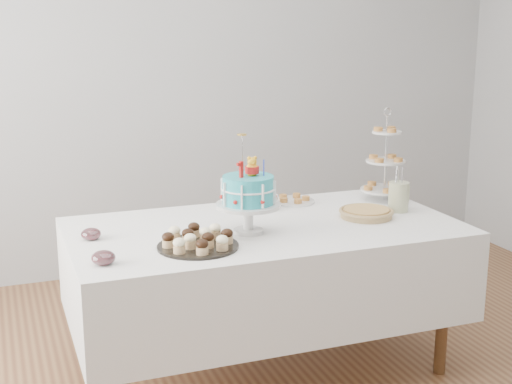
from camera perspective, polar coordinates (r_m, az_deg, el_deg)
name	(u,v)px	position (r m, az deg, el deg)	size (l,w,h in m)	color
walls	(290,116)	(3.15, 2.72, 6.07)	(5.04, 4.04, 2.70)	#9DA0A2
table	(265,269)	(3.61, 0.69, -6.14)	(1.92, 1.02, 0.77)	silver
birthday_cake	(248,207)	(3.38, -0.63, -1.18)	(0.31, 0.31, 0.47)	silver
cupcake_tray	(198,239)	(3.19, -4.67, -3.76)	(0.37, 0.37, 0.08)	black
pie	(366,212)	(3.72, 8.81, -1.63)	(0.28, 0.28, 0.04)	tan
tiered_stand	(386,162)	(4.06, 10.33, 2.41)	(0.27, 0.27, 0.52)	silver
plate_stack	(261,202)	(3.84, 0.37, -0.80)	(0.19, 0.19, 0.07)	silver
pastry_plate	(293,200)	(3.98, 3.01, -0.62)	(0.24, 0.24, 0.04)	silver
jam_bowl_a	(103,258)	(3.04, -12.11, -5.18)	(0.10, 0.10, 0.06)	silver
jam_bowl_b	(91,234)	(3.39, -13.07, -3.30)	(0.09, 0.09, 0.06)	silver
utensil_pitcher	(399,195)	(3.85, 11.34, -0.28)	(0.11, 0.11, 0.24)	beige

